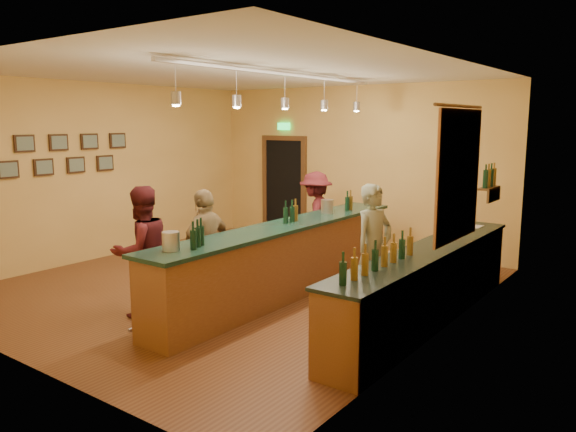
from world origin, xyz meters
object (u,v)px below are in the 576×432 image
Objects in this scene: back_counter at (427,284)px; bartender at (374,248)px; customer_b at (207,249)px; customer_c at (316,217)px; tasting_bar at (285,255)px; customer_a at (142,251)px; bar_stool at (398,263)px.

back_counter is 2.68× the size of bartender.
bartender reaches higher than customer_b.
tasting_bar is at bearing 5.74° from customer_c.
bartender is at bearing 120.36° from customer_b.
bartender is 2.23m from customer_b.
customer_a is 3.47m from bar_stool.
bartender reaches higher than bar_stool.
customer_b is at bearing -118.05° from tasting_bar.
customer_b is (-1.88, -1.20, -0.04)m from bartender.
customer_b reaches higher than bar_stool.
customer_b is 2.99m from customer_c.
tasting_bar reaches higher than back_counter.
tasting_bar is 3.01× the size of customer_a.
customer_b is 2.33× the size of bar_stool.
back_counter is at bearing 130.79° from customer_a.
bartender is 0.62m from bar_stool.
back_counter is 2.69× the size of customer_a.
customer_c is (-0.22, 2.98, 0.00)m from customer_b.
customer_c is at bearing 64.18° from bartender.
customer_c reaches higher than bar_stool.
bartender is 1.04× the size of customer_c.
back_counter is 2.91m from customer_b.
bartender is 1.05× the size of customer_b.
back_counter is 3.37m from customer_c.
customer_c is (-2.10, 1.78, -0.04)m from bartender.
bartender is 1.00× the size of customer_a.
customer_c is at bearing 111.38° from tasting_bar.
customer_a is 1.05× the size of customer_b.
bartender is (-0.75, -0.01, 0.36)m from back_counter.
customer_a is at bearing 144.16° from bartender.
back_counter is 6.55× the size of bar_stool.
bar_stool is (2.43, 2.46, -0.30)m from customer_a.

